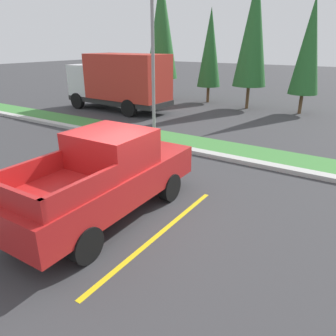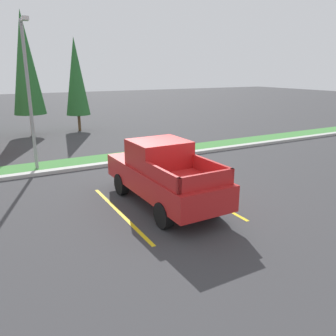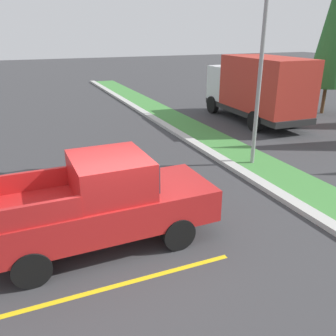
# 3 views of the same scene
# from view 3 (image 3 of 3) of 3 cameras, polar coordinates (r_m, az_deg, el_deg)

# --- Properties ---
(ground_plane) EXTENTS (120.00, 120.00, 0.00)m
(ground_plane) POSITION_cam_3_polar(r_m,az_deg,el_deg) (8.18, -6.71, -13.30)
(ground_plane) COLOR #38383A
(parking_line_near) EXTENTS (0.12, 4.80, 0.01)m
(parking_line_near) POSITION_cam_3_polar(r_m,az_deg,el_deg) (9.86, -12.65, -7.20)
(parking_line_near) COLOR yellow
(parking_line_near) RESTS_ON ground
(parking_line_far) EXTENTS (0.12, 4.80, 0.01)m
(parking_line_far) POSITION_cam_3_polar(r_m,az_deg,el_deg) (7.31, -7.74, -18.11)
(parking_line_far) COLOR yellow
(parking_line_far) RESTS_ON ground
(curb_strip) EXTENTS (56.00, 0.40, 0.15)m
(curb_strip) POSITION_cam_3_polar(r_m,az_deg,el_deg) (10.42, 20.78, -6.09)
(curb_strip) COLOR #B2B2AD
(curb_strip) RESTS_ON ground
(grass_median) EXTENTS (56.00, 1.80, 0.06)m
(grass_median) POSITION_cam_3_polar(r_m,az_deg,el_deg) (11.19, 24.89, -5.09)
(grass_median) COLOR #42843D
(grass_median) RESTS_ON ground
(pickup_truck_main) EXTENTS (2.05, 5.26, 2.10)m
(pickup_truck_main) POSITION_cam_3_polar(r_m,az_deg,el_deg) (8.04, -10.75, -5.58)
(pickup_truck_main) COLOR black
(pickup_truck_main) RESTS_ON ground
(cargo_truck_distant) EXTENTS (6.86, 2.66, 3.40)m
(cargo_truck_distant) POSITION_cam_3_polar(r_m,az_deg,el_deg) (19.55, 14.16, 12.49)
(cargo_truck_distant) COLOR black
(cargo_truck_distant) RESTS_ON ground
(street_light) EXTENTS (0.24, 1.49, 6.26)m
(street_light) POSITION_cam_3_polar(r_m,az_deg,el_deg) (12.61, 14.13, 16.35)
(street_light) COLOR gray
(street_light) RESTS_ON ground
(cypress_tree_leftmost) EXTENTS (2.24, 2.24, 8.61)m
(cypress_tree_leftmost) POSITION_cam_3_polar(r_m,az_deg,el_deg) (22.88, 25.41, 20.53)
(cypress_tree_leftmost) COLOR brown
(cypress_tree_leftmost) RESTS_ON ground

